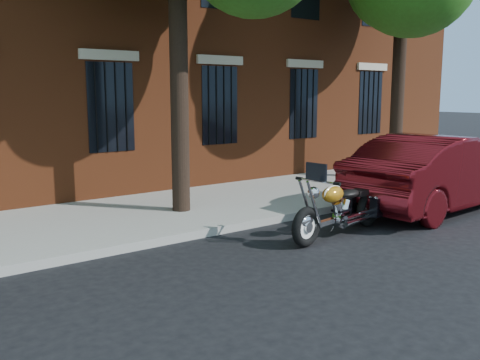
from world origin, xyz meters
TOP-DOWN VIEW (x-y plane):
  - ground at (0.00, 0.00)m, footprint 120.00×120.00m
  - curb at (0.00, 1.38)m, footprint 40.00×0.16m
  - sidewalk at (0.00, 3.26)m, footprint 40.00×3.60m
  - motorcycle at (2.11, -0.05)m, footprint 2.76×1.01m
  - car_maroon at (5.28, 0.10)m, footprint 5.08×1.99m

SIDE VIEW (x-z plane):
  - ground at x=0.00m, z-range 0.00..0.00m
  - curb at x=0.00m, z-range 0.00..0.15m
  - sidewalk at x=0.00m, z-range 0.00..0.15m
  - motorcycle at x=2.11m, z-range -0.22..1.16m
  - car_maroon at x=5.28m, z-range 0.00..1.65m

